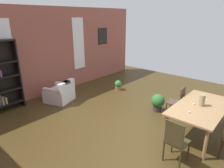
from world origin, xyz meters
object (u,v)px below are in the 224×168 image
Objects in this scene: armchair_white at (60,93)px; potted_plant_window at (158,102)px; vase_on_table at (202,100)px; potted_plant_by_shelf at (118,85)px; dining_chair_head_left at (176,140)px; dining_table at (201,109)px; bookshelf_tall at (1,77)px; dining_chair_far_right at (178,101)px.

potted_plant_window is (1.53, -2.92, 0.02)m from armchair_white.
vase_on_table is 3.73m from potted_plant_by_shelf.
dining_chair_head_left is at bearing 179.82° from vase_on_table.
bookshelf_tall reaches higher than dining_table.
potted_plant_window is at bearing 88.22° from dining_chair_far_right.
potted_plant_by_shelf is (1.11, 3.49, -0.71)m from vase_on_table.
potted_plant_window is (0.02, 0.63, -0.21)m from dining_chair_far_right.
bookshelf_tall is at bearing 117.23° from vase_on_table.
dining_chair_head_left is 0.93× the size of armchair_white.
potted_plant_by_shelf is at bearing 72.32° from dining_table.
dining_chair_head_left is 4.30m from potted_plant_by_shelf.
dining_chair_far_right is at bearing -54.49° from bookshelf_tall.
dining_table is 4.46m from armchair_white.
dining_table is 5.65m from bookshelf_tall.
dining_table is at bearing -180.00° from vase_on_table.
dining_table is 1.96× the size of armchair_white.
potted_plant_window is at bearing -106.82° from potted_plant_by_shelf.
vase_on_table is at bearing -107.67° from potted_plant_by_shelf.
bookshelf_tall is at bearing 157.64° from potted_plant_by_shelf.
dining_chair_head_left is (-1.37, 0.00, -0.18)m from dining_table.
dining_table reaches higher than armchair_white.
vase_on_table is 0.97m from dining_chair_far_right.
potted_plant_by_shelf is (3.69, -1.52, -0.87)m from bookshelf_tall.
bookshelf_tall is (-2.58, 5.01, 0.17)m from vase_on_table.
potted_plant_by_shelf is (0.66, 2.74, -0.31)m from dining_chair_far_right.
dining_chair_far_right is 2.83m from potted_plant_by_shelf.
potted_plant_window reaches higher than potted_plant_by_shelf.
bookshelf_tall is (-2.58, 5.01, 0.38)m from dining_table.
bookshelf_tall is 4.09m from potted_plant_by_shelf.
potted_plant_by_shelf is at bearing 54.51° from dining_chair_head_left.
bookshelf_tall is at bearing 117.22° from dining_table.
bookshelf_tall reaches higher than vase_on_table.
vase_on_table is at bearing -76.21° from armchair_white.
vase_on_table is 0.51× the size of potted_plant_window.
dining_chair_far_right is at bearing 58.94° from dining_table.
dining_chair_head_left reaches higher than dining_table.
vase_on_table is 1.59m from potted_plant_window.
bookshelf_tall is 3.96× the size of potted_plant_window.
dining_chair_far_right is (1.83, 0.75, 0.00)m from dining_chair_head_left.
potted_plant_by_shelf is 2.20m from potted_plant_window.
dining_chair_far_right reaches higher than dining_table.
bookshelf_tall is 2.12× the size of armchair_white.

